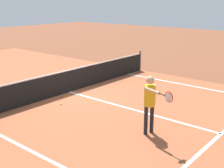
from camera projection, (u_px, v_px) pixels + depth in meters
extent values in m
plane|color=brown|center=(69.00, 92.00, 12.55)|extent=(60.00, 60.00, 0.00)
cube|color=#9E5433|center=(69.00, 92.00, 12.55)|extent=(10.62, 24.40, 0.00)
cube|color=white|center=(221.00, 134.00, 8.63)|extent=(8.22, 0.10, 0.01)
cube|color=white|center=(131.00, 109.00, 10.59)|extent=(0.10, 6.40, 0.01)
cylinder|color=#33383D|center=(140.00, 61.00, 16.26)|extent=(0.09, 0.09, 1.07)
cube|color=black|center=(69.00, 82.00, 12.43)|extent=(10.39, 0.02, 0.91)
cube|color=white|center=(69.00, 70.00, 12.30)|extent=(10.39, 0.03, 0.05)
cylinder|color=black|center=(152.00, 119.00, 8.62)|extent=(0.11, 0.11, 0.85)
cylinder|color=black|center=(146.00, 120.00, 8.50)|extent=(0.11, 0.11, 0.85)
cylinder|color=gold|center=(150.00, 96.00, 8.37)|extent=(0.32, 0.32, 0.59)
sphere|color=tan|center=(150.00, 80.00, 8.24)|extent=(0.23, 0.23, 0.23)
cylinder|color=tan|center=(154.00, 94.00, 8.45)|extent=(0.08, 0.08, 0.58)
cylinder|color=tan|center=(152.00, 91.00, 7.98)|extent=(0.25, 0.57, 0.08)
cylinder|color=black|center=(162.00, 95.00, 7.66)|extent=(0.09, 0.22, 0.03)
torus|color=red|center=(169.00, 97.00, 7.46)|extent=(0.10, 0.28, 0.28)
cylinder|color=silver|center=(169.00, 97.00, 7.46)|extent=(0.24, 0.08, 0.25)
sphere|color=#CCE033|center=(61.00, 104.00, 11.01)|extent=(0.07, 0.07, 0.07)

